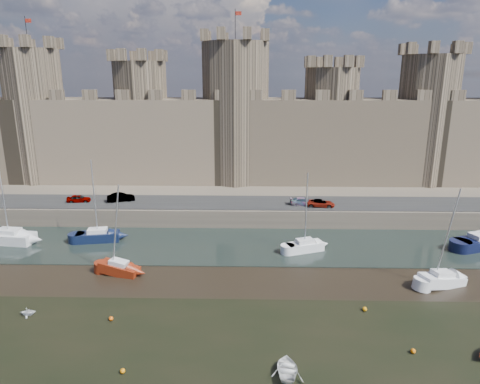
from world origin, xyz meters
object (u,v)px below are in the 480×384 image
Objects in this scene: sailboat_4 at (119,268)px; sailboat_5 at (442,279)px; car_1 at (121,197)px; car_0 at (79,199)px; car_3 at (321,203)px; sailboat_2 at (305,245)px; sailboat_1 at (98,235)px; sailboat_0 at (9,237)px; car_2 at (303,202)px.

sailboat_5 is (32.96, -1.82, 0.00)m from sailboat_4.
sailboat_4 is (5.01, -18.25, -2.42)m from car_1.
sailboat_4 is at bearing -154.67° from car_0.
sailboat_4 reaches higher than car_3.
sailboat_5 reaches higher than sailboat_2.
car_1 is at bearing 132.51° from sailboat_5.
sailboat_5 is (37.97, -20.07, -2.42)m from car_1.
car_1 reaches higher than car_3.
sailboat_4 is at bearing 177.29° from car_1.
car_1 is 0.38× the size of sailboat_1.
car_3 is 0.37× the size of sailboat_1.
car_1 is 28.75m from car_3.
sailboat_0 is 1.10× the size of sailboat_1.
car_1 is 0.40× the size of sailboat_4.
sailboat_4 reaches higher than car_2.
car_1 is 1.01× the size of car_3.
car_3 is at bearing 4.62° from sailboat_1.
car_1 is at bearing 49.01° from sailboat_0.
sailboat_0 reaches higher than car_0.
car_2 is at bearing 64.12° from sailboat_2.
car_1 is at bearing 118.99° from sailboat_4.
sailboat_1 is at bearing 144.63° from sailboat_5.
car_0 is at bearing 92.26° from car_3.
car_2 is 0.36× the size of sailboat_1.
car_0 is at bearing 68.49° from sailboat_0.
sailboat_5 is (43.98, -19.57, -2.33)m from car_0.
car_3 is 40.82m from sailboat_0.
sailboat_5 reaches higher than car_2.
sailboat_1 is 1.03× the size of sailboat_5.
sailboat_0 reaches higher than sailboat_1.
sailboat_2 is at bearing -15.23° from sailboat_1.
car_3 is 30.06m from sailboat_1.
sailboat_1 is (10.87, 0.82, -0.05)m from sailboat_0.
sailboat_1 is at bearing -153.73° from car_0.
car_2 is at bearing 7.23° from sailboat_1.
sailboat_1 is 1.07× the size of sailboat_4.
car_2 is 0.40× the size of sailboat_2.
car_2 is (26.35, -1.20, -0.10)m from car_1.
car_2 is 2.44m from car_3.
sailboat_2 reaches higher than car_2.
sailboat_2 is (-3.35, -9.90, -2.26)m from car_3.
sailboat_5 is at bearing -53.59° from sailboat_2.
sailboat_5 reaches higher than car_1.
car_2 is at bearing 77.44° from car_3.
sailboat_4 is at bearing 157.21° from sailboat_5.
car_1 is 0.39× the size of sailboat_5.
sailboat_5 is at bearing 10.49° from sailboat_4.
sailboat_1 is 25.84m from sailboat_2.
sailboat_5 is (12.63, -8.26, -0.05)m from sailboat_2.
car_3 is 0.41× the size of sailboat_2.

